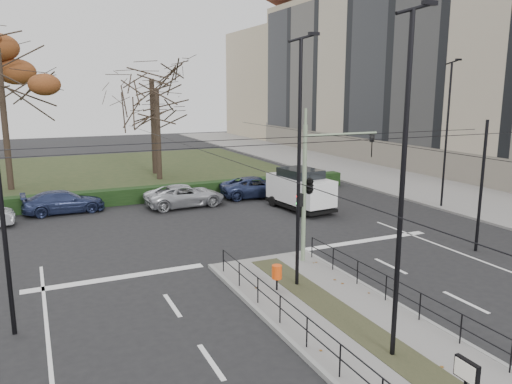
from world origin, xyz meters
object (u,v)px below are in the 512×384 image
Objects in this scene: parked_car_fourth at (185,196)px; bare_tree_near at (156,96)px; traffic_light at (311,183)px; streetlamp_median_near at (403,186)px; info_panel at (466,382)px; streetlamp_median_far at (299,162)px; litter_bin at (277,272)px; parked_car_third at (64,202)px; bare_tree_center at (152,86)px; white_van at (300,188)px; streetlamp_sidewalk at (447,133)px; parked_car_fifth at (257,187)px.

bare_tree_near reaches higher than parked_car_fourth.
traffic_light is at bearing -87.41° from bare_tree_near.
streetlamp_median_near is at bearing -103.96° from traffic_light.
parked_car_fourth is at bearing -94.57° from bare_tree_near.
info_panel reaches higher than parked_car_fourth.
info_panel is 0.23× the size of streetlamp_median_far.
streetlamp_median_far is at bearing 89.29° from streetlamp_median_near.
parked_car_third reaches higher than litter_bin.
litter_bin is at bearing -161.39° from parked_car_third.
streetlamp_median_far is at bearing -129.59° from traffic_light.
streetlamp_median_near is at bearing -80.77° from litter_bin.
traffic_light is at bearing -88.48° from bare_tree_center.
streetlamp_median_far reaches higher than white_van.
bare_tree_center reaches higher than info_panel.
white_van reaches higher than parked_car_fourth.
bare_tree_near reaches higher than traffic_light.
traffic_light is 6.12× the size of litter_bin.
white_van reaches higher than parked_car_third.
streetlamp_median_near reaches higher than streetlamp_sidewalk.
bare_tree_center is at bearing 91.52° from traffic_light.
litter_bin is 28.73m from bare_tree_center.
parked_car_fifth is (5.47, 20.85, -4.14)m from streetlamp_median_near.
bare_tree_center is (2.66, 36.87, 5.81)m from info_panel.
streetlamp_median_far is 27.85m from bare_tree_center.
streetlamp_median_near is 33.32m from bare_tree_center.
bare_tree_near reaches higher than parked_car_fifth.
traffic_light is 1.22× the size of parked_car_third.
parked_car_fifth is (-9.14, 7.80, -3.99)m from streetlamp_sidewalk.
bare_tree_center is 2.12× the size of parked_car_fifth.
streetlamp_median_near is 0.96× the size of bare_tree_near.
parked_car_fifth is at bearing 70.60° from streetlamp_median_far.
traffic_light is 8.10m from streetlamp_median_near.
parked_car_third is at bearing 110.88° from litter_bin.
parked_car_fourth is 11.75m from bare_tree_near.
info_panel is at bearing -94.13° from bare_tree_center.
white_van is at bearing -124.42° from parked_car_fourth.
streetlamp_median_near is at bearing -111.10° from white_van.
traffic_light reaches higher than white_van.
bare_tree_near is (1.78, 24.85, 5.98)m from litter_bin.
parked_car_fourth is 0.53× the size of bare_tree_near.
streetlamp_median_far is 1.78× the size of parked_car_fifth.
traffic_light is at bearing 171.17° from parked_car_fifth.
traffic_light is 13.86m from parked_car_fifth.
traffic_light reaches higher than info_panel.
info_panel is at bearing -111.08° from white_van.
parked_car_fourth is at bearing 148.74° from white_van.
traffic_light is 12.87m from parked_car_fourth.
streetlamp_sidewalk is at bearing 26.45° from litter_bin.
bare_tree_near is at bearing -96.46° from bare_tree_center.
streetlamp_median_near is 1.02× the size of streetlamp_median_far.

